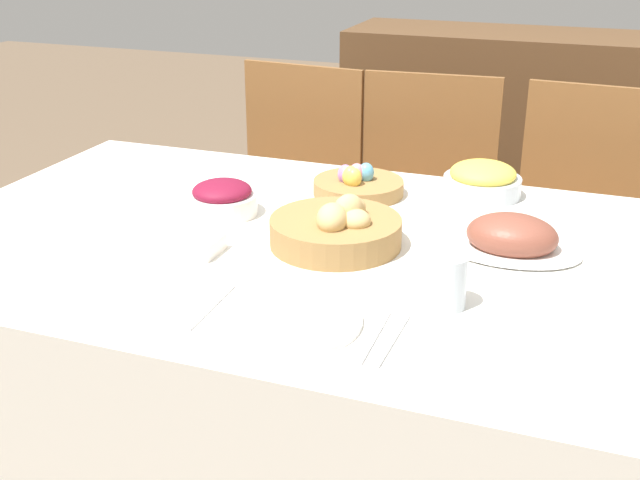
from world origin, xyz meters
name	(u,v)px	position (x,y,z in m)	size (l,w,h in m)	color
dining_table	(330,406)	(0.00, 0.00, 0.39)	(1.74, 1.02, 0.78)	silver
chair_far_right	(580,245)	(0.46, 0.86, 0.50)	(0.45, 0.45, 0.95)	brown
chair_far_left	(287,207)	(-0.46, 0.86, 0.50)	(0.46, 0.46, 0.95)	brown
chair_far_center	(420,225)	(-0.01, 0.86, 0.50)	(0.45, 0.45, 0.95)	brown
sideboard	(504,158)	(0.12, 1.70, 0.49)	(1.23, 0.44, 0.98)	brown
bread_basket	(337,228)	(0.01, 0.00, 0.82)	(0.27, 0.27, 0.11)	#9E7542
egg_basket	(358,185)	(-0.04, 0.31, 0.80)	(0.21, 0.21, 0.08)	#9E7542
ham_platter	(512,238)	(0.35, 0.09, 0.81)	(0.28, 0.19, 0.09)	white
beet_salad_bowl	(222,198)	(-0.29, 0.08, 0.82)	(0.16, 0.16, 0.08)	white
pineapple_bowl	(482,180)	(0.23, 0.40, 0.82)	(0.18, 0.18, 0.08)	silver
dinner_plate	(290,320)	(0.05, -0.34, 0.78)	(0.24, 0.24, 0.01)	white
fork	(211,307)	(-0.10, -0.34, 0.78)	(0.01, 0.17, 0.00)	silver
knife	(374,336)	(0.19, -0.34, 0.78)	(0.01, 0.17, 0.00)	silver
spoon	(392,340)	(0.22, -0.34, 0.78)	(0.01, 0.17, 0.00)	silver
drinking_cup	(446,281)	(0.27, -0.19, 0.83)	(0.07, 0.07, 0.09)	silver
butter_dish	(187,243)	(-0.26, -0.13, 0.80)	(0.13, 0.08, 0.03)	white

